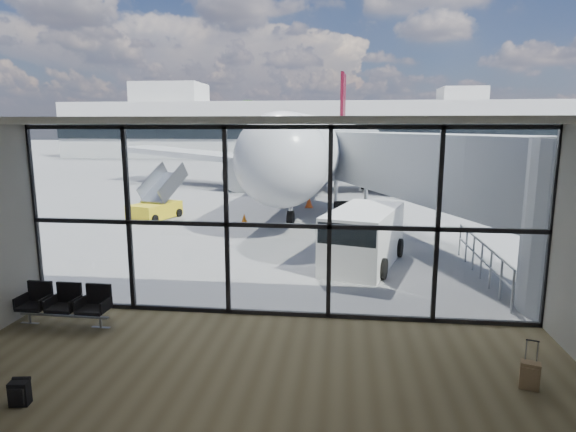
% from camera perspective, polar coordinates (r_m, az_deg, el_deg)
% --- Properties ---
extents(ground, '(220.00, 220.00, 0.00)m').
position_cam_1_polar(ground, '(51.00, 4.92, 5.46)').
color(ground, slate).
rests_on(ground, ground).
extents(lounge_shell, '(12.02, 8.01, 4.51)m').
position_cam_1_polar(lounge_shell, '(6.42, -7.14, -5.74)').
color(lounge_shell, brown).
rests_on(lounge_shell, ground).
extents(glass_curtain_wall, '(12.10, 0.12, 4.50)m').
position_cam_1_polar(glass_curtain_wall, '(11.11, -1.26, -0.88)').
color(glass_curtain_wall, white).
rests_on(glass_curtain_wall, ground).
extents(jet_bridge, '(8.00, 16.50, 4.33)m').
position_cam_1_polar(jet_bridge, '(18.26, 17.38, 4.74)').
color(jet_bridge, '#A5A8AA').
rests_on(jet_bridge, ground).
extents(apron_railing, '(0.06, 5.46, 1.11)m').
position_cam_1_polar(apron_railing, '(15.32, 21.99, -4.34)').
color(apron_railing, gray).
rests_on(apron_railing, ground).
extents(far_terminal, '(80.00, 12.20, 11.00)m').
position_cam_1_polar(far_terminal, '(72.79, 5.04, 10.27)').
color(far_terminal, beige).
rests_on(far_terminal, ground).
extents(tree_0, '(4.95, 4.95, 7.12)m').
position_cam_1_polar(tree_0, '(94.95, -23.08, 9.78)').
color(tree_0, '#382619').
rests_on(tree_0, ground).
extents(tree_1, '(5.61, 5.61, 8.07)m').
position_cam_1_polar(tree_1, '(92.16, -19.80, 10.39)').
color(tree_1, '#382619').
rests_on(tree_1, ground).
extents(tree_2, '(6.27, 6.27, 9.03)m').
position_cam_1_polar(tree_2, '(89.70, -16.33, 10.99)').
color(tree_2, '#382619').
rests_on(tree_2, ground).
extents(tree_3, '(4.95, 4.95, 7.12)m').
position_cam_1_polar(tree_3, '(87.55, -12.60, 10.37)').
color(tree_3, '#382619').
rests_on(tree_3, ground).
extents(tree_4, '(5.61, 5.61, 8.07)m').
position_cam_1_polar(tree_4, '(85.79, -8.76, 10.91)').
color(tree_4, '#382619').
rests_on(tree_4, ground).
extents(tree_5, '(6.27, 6.27, 9.03)m').
position_cam_1_polar(tree_5, '(84.43, -4.76, 11.43)').
color(tree_5, '#382619').
rests_on(tree_5, ground).
extents(seating_row, '(2.12, 0.63, 0.94)m').
position_cam_1_polar(seating_row, '(12.20, -24.79, -9.24)').
color(seating_row, gray).
rests_on(seating_row, ground).
extents(backpack, '(0.32, 0.31, 0.45)m').
position_cam_1_polar(backpack, '(9.32, -29.24, -17.85)').
color(backpack, black).
rests_on(backpack, ground).
extents(suitcase, '(0.36, 0.30, 0.86)m').
position_cam_1_polar(suitcase, '(9.60, 26.73, -16.50)').
color(suitcase, olive).
rests_on(suitcase, ground).
extents(airliner, '(33.83, 39.24, 10.10)m').
position_cam_1_polar(airliner, '(36.37, 4.53, 8.31)').
color(airliner, silver).
rests_on(airliner, ground).
extents(service_van, '(2.93, 4.55, 1.83)m').
position_cam_1_polar(service_van, '(15.78, 8.86, -2.44)').
color(service_van, silver).
rests_on(service_van, ground).
extents(belt_loader, '(2.41, 3.75, 1.64)m').
position_cam_1_polar(belt_loader, '(33.07, -1.74, 3.73)').
color(belt_loader, black).
rests_on(belt_loader, ground).
extents(mobile_stairs, '(2.28, 3.31, 2.13)m').
position_cam_1_polar(mobile_stairs, '(24.57, -15.39, 0.91)').
color(mobile_stairs, yellow).
rests_on(mobile_stairs, ground).
extents(traffic_cone_a, '(0.41, 0.41, 0.58)m').
position_cam_1_polar(traffic_cone_a, '(21.90, -5.20, -0.51)').
color(traffic_cone_a, orange).
rests_on(traffic_cone_a, ground).
extents(traffic_cone_c, '(0.44, 0.44, 0.63)m').
position_cam_1_polar(traffic_cone_c, '(26.98, 2.50, 1.66)').
color(traffic_cone_c, '#E3460B').
rests_on(traffic_cone_c, ground).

